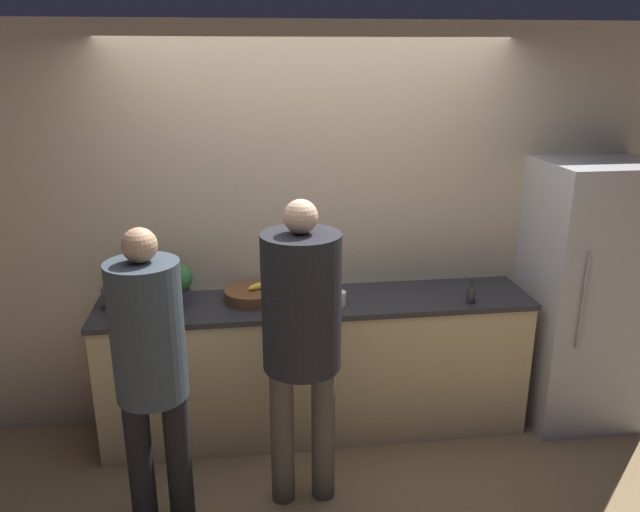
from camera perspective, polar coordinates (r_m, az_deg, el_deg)
name	(u,v)px	position (r m, az deg, el deg)	size (l,w,h in m)	color
ground_plane	(323,455)	(4.11, 0.25, -17.72)	(14.00, 14.00, 0.00)	#8C704C
wall_back	(310,230)	(4.09, -0.88, 2.37)	(5.20, 0.06, 2.60)	#C6B293
counter	(316,364)	(4.15, -0.36, -9.88)	(2.74, 0.58, 0.93)	beige
refrigerator	(585,295)	(4.49, 23.08, -3.27)	(0.72, 0.66, 1.77)	#B7B7BC
person_left	(150,360)	(3.18, -15.26, -9.16)	(0.35, 0.35, 1.65)	black
person_center	(302,324)	(3.25, -1.68, -6.25)	(0.41, 0.41, 1.73)	#4C4742
fruit_bowl	(252,295)	(3.94, -6.25, -3.52)	(0.34, 0.34, 0.11)	brown
utensil_crock	(109,297)	(4.00, -18.69, -3.55)	(0.09, 0.09, 0.26)	#3D424C
bottle_green	(142,289)	(4.02, -15.98, -2.90)	(0.06, 0.06, 0.23)	#236033
bottle_dark	(471,294)	(3.99, 13.62, -3.39)	(0.06, 0.06, 0.15)	#333338
bottle_clear	(324,289)	(3.85, 0.32, -3.02)	(0.06, 0.06, 0.24)	silver
cup_white	(339,299)	(3.84, 1.70, -3.91)	(0.09, 0.09, 0.09)	white
potted_plant	(178,283)	(3.92, -12.82, -2.41)	(0.18, 0.18, 0.26)	#3D3D42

